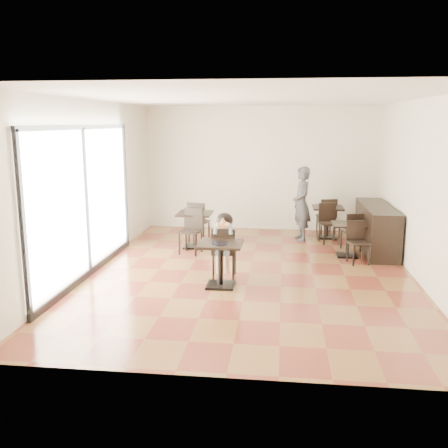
# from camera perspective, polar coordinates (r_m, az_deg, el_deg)

# --- Properties ---
(floor) EXTENTS (6.00, 8.00, 0.01)m
(floor) POSITION_cam_1_polar(r_m,az_deg,el_deg) (9.48, 2.98, -5.54)
(floor) COLOR brown
(floor) RESTS_ON ground
(ceiling) EXTENTS (6.00, 8.00, 0.01)m
(ceiling) POSITION_cam_1_polar(r_m,az_deg,el_deg) (9.07, 3.19, 14.16)
(ceiling) COLOR white
(ceiling) RESTS_ON floor
(wall_back) EXTENTS (6.00, 0.01, 3.20)m
(wall_back) POSITION_cam_1_polar(r_m,az_deg,el_deg) (13.11, 4.23, 6.33)
(wall_back) COLOR white
(wall_back) RESTS_ON floor
(wall_front) EXTENTS (6.00, 0.01, 3.20)m
(wall_front) POSITION_cam_1_polar(r_m,az_deg,el_deg) (5.21, 0.21, -1.57)
(wall_front) COLOR white
(wall_front) RESTS_ON floor
(wall_left) EXTENTS (0.01, 8.00, 3.20)m
(wall_left) POSITION_cam_1_polar(r_m,az_deg,el_deg) (9.80, -14.75, 4.23)
(wall_left) COLOR white
(wall_left) RESTS_ON floor
(wall_right) EXTENTS (0.01, 8.00, 3.20)m
(wall_right) POSITION_cam_1_polar(r_m,az_deg,el_deg) (9.44, 21.61, 3.53)
(wall_right) COLOR white
(wall_right) RESTS_ON floor
(storefront_window) EXTENTS (0.04, 4.50, 2.60)m
(storefront_window) POSITION_cam_1_polar(r_m,az_deg,el_deg) (9.36, -15.63, 2.61)
(storefront_window) COLOR white
(storefront_window) RESTS_ON floor
(child_table) EXTENTS (0.74, 0.74, 0.78)m
(child_table) POSITION_cam_1_polar(r_m,az_deg,el_deg) (8.58, -0.39, -4.66)
(child_table) COLOR black
(child_table) RESTS_ON floor
(child_chair) EXTENTS (0.42, 0.42, 0.94)m
(child_chair) POSITION_cam_1_polar(r_m,az_deg,el_deg) (9.08, 0.04, -3.22)
(child_chair) COLOR black
(child_chair) RESTS_ON floor
(child) EXTENTS (0.42, 0.59, 1.18)m
(child) POSITION_cam_1_polar(r_m,az_deg,el_deg) (9.05, 0.04, -2.48)
(child) COLOR slate
(child) RESTS_ON child_chair
(plate) EXTENTS (0.26, 0.26, 0.02)m
(plate) POSITION_cam_1_polar(r_m,az_deg,el_deg) (8.38, -0.48, -2.24)
(plate) COLOR black
(plate) RESTS_ON child_table
(pizza_slice) EXTENTS (0.27, 0.21, 0.06)m
(pizza_slice) POSITION_cam_1_polar(r_m,az_deg,el_deg) (8.77, -0.11, -0.04)
(pizza_slice) COLOR tan
(pizza_slice) RESTS_ON child
(adult_patron) EXTENTS (0.57, 0.73, 1.76)m
(adult_patron) POSITION_cam_1_polar(r_m,az_deg,el_deg) (12.03, 8.85, 2.31)
(adult_patron) COLOR #3E3F44
(adult_patron) RESTS_ON floor
(cafe_table_mid) EXTENTS (0.81, 0.81, 0.70)m
(cafe_table_mid) POSITION_cam_1_polar(r_m,az_deg,el_deg) (10.83, 13.95, -1.78)
(cafe_table_mid) COLOR black
(cafe_table_mid) RESTS_ON floor
(cafe_table_left) EXTENTS (0.89, 0.89, 0.80)m
(cafe_table_left) POSITION_cam_1_polar(r_m,az_deg,el_deg) (11.27, -3.34, -0.68)
(cafe_table_left) COLOR black
(cafe_table_left) RESTS_ON floor
(cafe_table_back) EXTENTS (0.88, 0.88, 0.77)m
(cafe_table_back) POSITION_cam_1_polar(r_m,az_deg,el_deg) (12.45, 11.73, 0.19)
(cafe_table_back) COLOR black
(cafe_table_back) RESTS_ON floor
(chair_mid_a) EXTENTS (0.47, 0.47, 0.85)m
(chair_mid_a) POSITION_cam_1_polar(r_m,az_deg,el_deg) (11.36, 14.35, -0.81)
(chair_mid_a) COLOR black
(chair_mid_a) RESTS_ON floor
(chair_mid_b) EXTENTS (0.47, 0.47, 0.85)m
(chair_mid_b) POSITION_cam_1_polar(r_m,az_deg,el_deg) (10.30, 15.13, -2.11)
(chair_mid_b) COLOR black
(chair_mid_b) RESTS_ON floor
(chair_left_a) EXTENTS (0.51, 0.51, 0.96)m
(chair_left_a) POSITION_cam_1_polar(r_m,az_deg,el_deg) (11.79, -2.88, 0.26)
(chair_left_a) COLOR black
(chair_left_a) RESTS_ON floor
(chair_left_b) EXTENTS (0.51, 0.51, 0.96)m
(chair_left_b) POSITION_cam_1_polar(r_m,az_deg,el_deg) (10.73, -3.86, -0.88)
(chair_left_b) COLOR black
(chair_left_b) RESTS_ON floor
(chair_back_a) EXTENTS (0.51, 0.51, 0.93)m
(chair_back_a) POSITION_cam_1_polar(r_m,az_deg,el_deg) (12.81, 11.60, 0.86)
(chair_back_a) COLOR black
(chair_back_a) RESTS_ON floor
(chair_back_b) EXTENTS (0.51, 0.51, 0.93)m
(chair_back_b) POSITION_cam_1_polar(r_m,az_deg,el_deg) (11.90, 11.96, 0.04)
(chair_back_b) COLOR black
(chair_back_b) RESTS_ON floor
(service_counter) EXTENTS (0.60, 2.40, 1.00)m
(service_counter) POSITION_cam_1_polar(r_m,az_deg,el_deg) (11.47, 17.02, -0.46)
(service_counter) COLOR black
(service_counter) RESTS_ON floor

